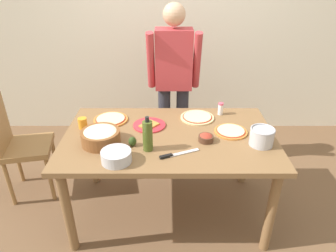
% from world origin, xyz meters
% --- Properties ---
extents(ground, '(8.00, 8.00, 0.00)m').
position_xyz_m(ground, '(0.00, 0.00, 0.00)').
color(ground, brown).
extents(wall_back, '(5.60, 0.10, 2.60)m').
position_xyz_m(wall_back, '(0.00, 1.60, 1.30)').
color(wall_back, silver).
rests_on(wall_back, ground).
extents(dining_table, '(1.60, 0.96, 0.76)m').
position_xyz_m(dining_table, '(0.00, 0.00, 0.67)').
color(dining_table, brown).
rests_on(dining_table, ground).
extents(person_cook, '(0.49, 0.25, 1.62)m').
position_xyz_m(person_cook, '(0.04, 0.76, 0.94)').
color(person_cook, '#2D2D38').
rests_on(person_cook, ground).
extents(chair_wooden_left, '(0.47, 0.47, 0.95)m').
position_xyz_m(chair_wooden_left, '(-1.32, 0.26, 0.54)').
color(chair_wooden_left, olive).
rests_on(chair_wooden_left, ground).
extents(pizza_raw_on_board, '(0.28, 0.28, 0.02)m').
position_xyz_m(pizza_raw_on_board, '(0.24, 0.28, 0.77)').
color(pizza_raw_on_board, beige).
rests_on(pizza_raw_on_board, dining_table).
extents(pizza_cooked_on_tray, '(0.28, 0.28, 0.02)m').
position_xyz_m(pizza_cooked_on_tray, '(-0.48, 0.24, 0.77)').
color(pizza_cooked_on_tray, '#C67A33').
rests_on(pizza_cooked_on_tray, dining_table).
extents(pizza_second_cooked, '(0.25, 0.25, 0.02)m').
position_xyz_m(pizza_second_cooked, '(0.47, 0.04, 0.77)').
color(pizza_second_cooked, '#C67A33').
rests_on(pizza_second_cooked, dining_table).
extents(plate_with_slice, '(0.26, 0.26, 0.02)m').
position_xyz_m(plate_with_slice, '(-0.16, 0.14, 0.77)').
color(plate_with_slice, red).
rests_on(plate_with_slice, dining_table).
extents(popcorn_bowl, '(0.28, 0.28, 0.11)m').
position_xyz_m(popcorn_bowl, '(-0.49, -0.12, 0.82)').
color(popcorn_bowl, brown).
rests_on(popcorn_bowl, dining_table).
extents(mixing_bowl_steel, '(0.20, 0.20, 0.08)m').
position_xyz_m(mixing_bowl_steel, '(-0.35, -0.35, 0.80)').
color(mixing_bowl_steel, '#B7B7BC').
rests_on(mixing_bowl_steel, dining_table).
extents(small_sauce_bowl, '(0.11, 0.11, 0.06)m').
position_xyz_m(small_sauce_bowl, '(0.27, -0.09, 0.79)').
color(small_sauce_bowl, '#4C2D1E').
rests_on(small_sauce_bowl, dining_table).
extents(olive_oil_bottle, '(0.07, 0.07, 0.26)m').
position_xyz_m(olive_oil_bottle, '(-0.15, -0.20, 0.87)').
color(olive_oil_bottle, '#47561E').
rests_on(olive_oil_bottle, dining_table).
extents(steel_pot, '(0.17, 0.17, 0.13)m').
position_xyz_m(steel_pot, '(0.66, -0.14, 0.83)').
color(steel_pot, '#B7B7BC').
rests_on(steel_pot, dining_table).
extents(cup_orange, '(0.07, 0.07, 0.08)m').
position_xyz_m(cup_orange, '(-0.68, 0.11, 0.80)').
color(cup_orange, orange).
rests_on(cup_orange, dining_table).
extents(salt_shaker, '(0.04, 0.04, 0.11)m').
position_xyz_m(salt_shaker, '(0.44, 0.36, 0.81)').
color(salt_shaker, white).
rests_on(salt_shaker, dining_table).
extents(chef_knife, '(0.28, 0.14, 0.02)m').
position_xyz_m(chef_knife, '(0.04, -0.28, 0.77)').
color(chef_knife, silver).
rests_on(chef_knife, dining_table).
extents(avocado, '(0.06, 0.06, 0.07)m').
position_xyz_m(avocado, '(-0.26, -0.15, 0.80)').
color(avocado, '#2D4219').
rests_on(avocado, dining_table).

